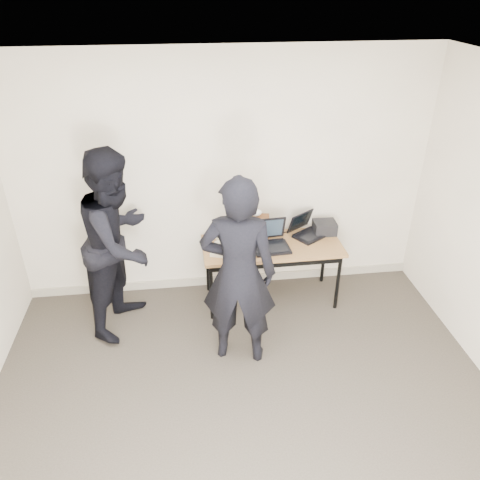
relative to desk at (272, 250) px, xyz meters
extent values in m
cube|color=#3D362E|center=(-0.48, -1.85, -0.69)|extent=(4.50, 4.50, 0.05)
cube|color=white|center=(-0.48, -1.85, 2.06)|extent=(4.50, 4.50, 0.05)
cube|color=beige|center=(-0.48, 0.42, 0.69)|extent=(4.50, 0.05, 2.70)
cube|color=olive|center=(0.00, 0.01, 0.04)|extent=(1.51, 0.66, 0.03)
cylinder|color=black|center=(-0.69, -0.26, -0.32)|extent=(0.04, 0.04, 0.68)
cylinder|color=black|center=(0.69, -0.25, -0.32)|extent=(0.04, 0.04, 0.68)
cylinder|color=black|center=(-0.69, 0.27, -0.32)|extent=(0.04, 0.04, 0.68)
cylinder|color=black|center=(0.69, 0.28, -0.32)|extent=(0.04, 0.04, 0.68)
cube|color=black|center=(0.00, -0.27, -0.02)|extent=(1.40, 0.03, 0.06)
cube|color=beige|center=(-0.49, -0.07, 0.08)|extent=(0.39, 0.35, 0.04)
cube|color=beige|center=(-0.50, -0.10, 0.10)|extent=(0.30, 0.22, 0.01)
cube|color=beige|center=(-0.45, 0.08, 0.21)|extent=(0.33, 0.14, 0.23)
cube|color=black|center=(-0.45, 0.07, 0.21)|extent=(0.28, 0.11, 0.19)
cube|color=beige|center=(-0.45, 0.06, 0.10)|extent=(0.29, 0.10, 0.02)
cube|color=black|center=(-0.03, -0.08, 0.07)|extent=(0.40, 0.31, 0.03)
cube|color=black|center=(-0.02, -0.12, 0.09)|extent=(0.32, 0.18, 0.01)
cube|color=black|center=(-0.04, 0.09, 0.22)|extent=(0.38, 0.11, 0.27)
cube|color=#26333F|center=(-0.04, 0.09, 0.22)|extent=(0.33, 0.09, 0.22)
cube|color=black|center=(-0.04, 0.06, 0.08)|extent=(0.34, 0.04, 0.02)
cube|color=black|center=(0.45, 0.13, 0.07)|extent=(0.42, 0.39, 0.02)
cube|color=black|center=(0.47, 0.10, 0.08)|extent=(0.31, 0.27, 0.01)
cube|color=black|center=(0.36, 0.26, 0.19)|extent=(0.33, 0.26, 0.23)
cube|color=black|center=(0.37, 0.25, 0.20)|extent=(0.28, 0.22, 0.19)
cube|color=black|center=(0.38, 0.23, 0.08)|extent=(0.26, 0.18, 0.02)
cube|color=brown|center=(-0.18, 0.23, 0.18)|extent=(0.38, 0.21, 0.24)
cube|color=brown|center=(-0.19, 0.17, 0.28)|extent=(0.37, 0.13, 0.07)
cube|color=brown|center=(-0.02, 0.21, 0.16)|extent=(0.03, 0.10, 0.02)
ellipsoid|color=white|center=(-0.15, 0.23, 0.34)|extent=(0.14, 0.11, 0.08)
cube|color=black|center=(0.63, 0.19, 0.13)|extent=(0.25, 0.21, 0.14)
cube|color=black|center=(-0.22, -0.17, 0.07)|extent=(0.08, 0.06, 0.03)
cube|color=black|center=(0.52, 0.10, 0.06)|extent=(0.12, 0.24, 0.01)
cube|color=black|center=(-0.42, -0.06, 0.06)|extent=(0.28, 0.19, 0.01)
cube|color=silver|center=(-0.21, -0.14, 0.06)|extent=(0.23, 0.17, 0.01)
cube|color=silver|center=(0.02, -0.11, 0.06)|extent=(0.22, 0.13, 0.01)
cube|color=black|center=(0.14, 0.25, 0.06)|extent=(0.25, 0.06, 0.01)
imported|color=black|center=(-0.47, -0.83, 0.28)|extent=(0.76, 0.58, 1.88)
imported|color=black|center=(-1.57, -0.16, 0.30)|extent=(1.03, 1.14, 1.93)
cube|color=#A89F8B|center=(-0.48, 0.38, -0.61)|extent=(4.50, 0.03, 0.10)
camera|label=1|loc=(-0.89, -4.26, 2.61)|focal=35.00mm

